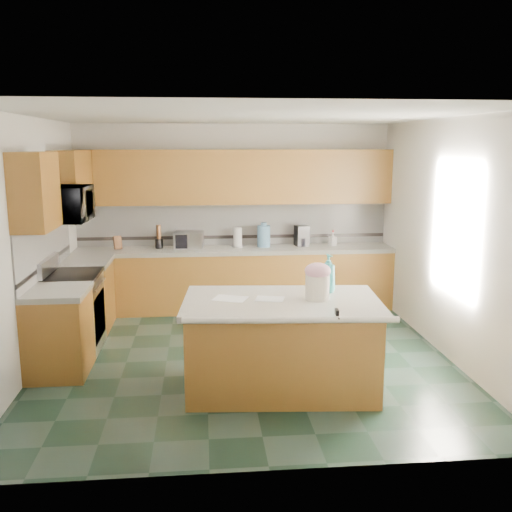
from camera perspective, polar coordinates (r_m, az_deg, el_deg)
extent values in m
plane|color=black|center=(6.62, -1.02, -10.17)|extent=(4.60, 4.60, 0.00)
plane|color=white|center=(6.18, -1.11, 13.87)|extent=(4.60, 4.60, 0.00)
cube|color=white|center=(8.55, -2.26, 4.03)|extent=(4.60, 0.04, 2.70)
cube|color=white|center=(4.00, 1.49, -4.14)|extent=(4.60, 0.04, 2.70)
cube|color=white|center=(6.51, -21.88, 1.00)|extent=(0.04, 4.60, 2.70)
cube|color=white|center=(6.84, 18.72, 1.66)|extent=(0.04, 4.60, 2.70)
cube|color=#603911|center=(8.40, -2.09, -2.48)|extent=(4.60, 0.60, 0.86)
cube|color=white|center=(8.31, -2.11, 0.61)|extent=(4.60, 0.64, 0.06)
cube|color=#603911|center=(8.31, -2.22, 7.91)|extent=(4.60, 0.33, 0.78)
cube|color=silver|center=(8.53, -2.24, 3.23)|extent=(4.60, 0.02, 0.63)
cube|color=black|center=(8.56, -2.23, 1.94)|extent=(4.60, 0.01, 0.05)
cube|color=#603911|center=(7.85, -16.54, -3.92)|extent=(0.60, 0.82, 0.86)
cube|color=white|center=(7.75, -16.72, -0.63)|extent=(0.64, 0.82, 0.06)
cube|color=#603911|center=(6.42, -19.12, -7.42)|extent=(0.60, 0.72, 0.86)
cube|color=white|center=(6.29, -19.38, -3.44)|extent=(0.64, 0.72, 0.06)
cube|color=silver|center=(7.04, -20.32, 0.87)|extent=(0.02, 2.30, 0.63)
cube|color=black|center=(7.08, -20.17, -0.68)|extent=(0.01, 2.30, 0.05)
cube|color=#603911|center=(7.77, -17.95, 7.16)|extent=(0.33, 1.09, 0.78)
cube|color=#603911|center=(6.16, -21.23, 6.06)|extent=(0.33, 0.72, 0.78)
cube|color=#B7B7BC|center=(7.10, -17.74, -5.48)|extent=(0.60, 0.76, 0.88)
cube|color=black|center=(7.06, -15.41, -5.79)|extent=(0.02, 0.68, 0.55)
cube|color=black|center=(6.99, -17.96, -1.86)|extent=(0.62, 0.78, 0.04)
cylinder|color=#B7B7BC|center=(6.95, -15.33, -2.79)|extent=(0.02, 0.66, 0.02)
cube|color=#B7B7BC|center=(7.03, -20.09, -0.92)|extent=(0.06, 0.76, 0.18)
imported|color=#B7B7BC|center=(6.86, -18.38, 4.94)|extent=(0.50, 0.73, 0.41)
cube|color=#603911|center=(5.71, 2.55, -9.12)|extent=(1.88, 1.17, 0.86)
cube|color=white|center=(5.57, 2.59, -4.67)|extent=(1.99, 1.28, 0.06)
cylinder|color=white|center=(5.03, 3.49, -6.41)|extent=(1.91, 0.21, 0.06)
cylinder|color=silver|center=(5.56, 6.16, -3.11)|extent=(0.30, 0.30, 0.25)
ellipsoid|color=pink|center=(5.53, 6.19, -1.49)|extent=(0.25, 0.25, 0.16)
cylinder|color=tan|center=(5.51, 6.20, -0.96)|extent=(0.08, 0.03, 0.03)
sphere|color=tan|center=(5.51, 5.77, -0.97)|extent=(0.04, 0.04, 0.04)
sphere|color=tan|center=(5.52, 6.64, -0.95)|extent=(0.04, 0.04, 0.04)
imported|color=teal|center=(5.83, 7.23, -1.74)|extent=(0.18, 0.19, 0.39)
cube|color=white|center=(5.57, 1.39, -4.30)|extent=(0.32, 0.27, 0.00)
cube|color=white|center=(5.59, -2.59, -4.27)|extent=(0.38, 0.34, 0.00)
cube|color=black|center=(5.12, 8.09, -5.73)|extent=(0.04, 0.09, 0.08)
cylinder|color=black|center=(5.07, 8.22, -6.13)|extent=(0.01, 0.06, 0.01)
cube|color=#472814|center=(8.41, -13.67, 1.29)|extent=(0.15, 0.17, 0.21)
cylinder|color=black|center=(8.38, -9.66, 1.24)|extent=(0.11, 0.11, 0.14)
cylinder|color=#472814|center=(8.35, -9.70, 2.40)|extent=(0.07, 0.07, 0.20)
cube|color=#B7B7BC|center=(8.32, -6.75, 1.60)|extent=(0.44, 0.32, 0.24)
cube|color=black|center=(8.19, -6.77, 1.44)|extent=(0.37, 0.01, 0.20)
cylinder|color=white|center=(8.38, -1.85, 1.88)|extent=(0.12, 0.12, 0.28)
cylinder|color=#B7B7BC|center=(8.40, -1.84, 0.99)|extent=(0.19, 0.19, 0.01)
cylinder|color=#5483A9|center=(8.37, 0.78, 1.99)|extent=(0.19, 0.19, 0.31)
cylinder|color=#5483A9|center=(8.34, 0.78, 3.21)|extent=(0.09, 0.09, 0.04)
cube|color=black|center=(8.47, 4.59, 2.03)|extent=(0.21, 0.22, 0.31)
cylinder|color=black|center=(8.44, 4.63, 1.38)|extent=(0.13, 0.13, 0.13)
imported|color=white|center=(8.54, 7.69, 1.70)|extent=(0.12, 0.12, 0.20)
cylinder|color=red|center=(8.52, 7.71, 2.47)|extent=(0.02, 0.02, 0.03)
cube|color=white|center=(6.62, 19.26, 2.65)|extent=(0.02, 1.40, 1.10)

